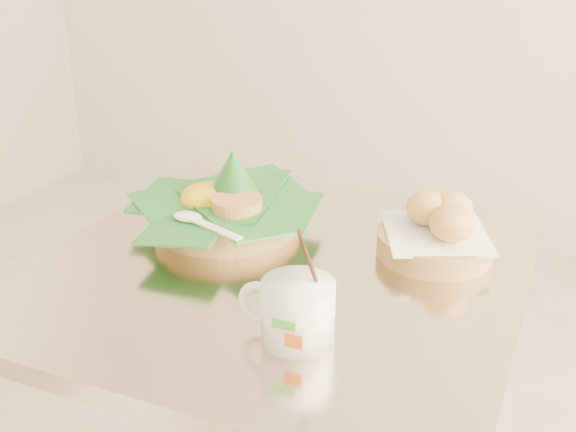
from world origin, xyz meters
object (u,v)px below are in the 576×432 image
at_px(rice_basket, 226,204).
at_px(bread_basket, 438,232).
at_px(cafe_table, 281,385).
at_px(coffee_mug, 296,309).

relative_size(rice_basket, bread_basket, 1.50).
xyz_separation_m(cafe_table, rice_basket, (-0.14, 0.08, 0.26)).
distance_m(cafe_table, coffee_mug, 0.33).
distance_m(rice_basket, bread_basket, 0.35).
height_order(cafe_table, bread_basket, bread_basket).
bearing_deg(bread_basket, rice_basket, -171.58).
distance_m(cafe_table, bread_basket, 0.35).
bearing_deg(bread_basket, cafe_table, -146.09).
bearing_deg(coffee_mug, bread_basket, 71.72).
bearing_deg(cafe_table, bread_basket, 33.91).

